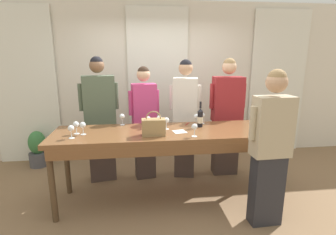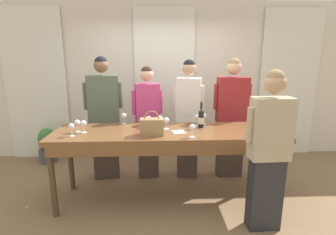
{
  "view_description": "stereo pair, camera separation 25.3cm",
  "coord_description": "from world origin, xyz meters",
  "px_view_note": "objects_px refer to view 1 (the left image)",
  "views": [
    {
      "loc": [
        -0.39,
        -3.14,
        1.88
      ],
      "look_at": [
        0.0,
        0.08,
        1.1
      ],
      "focal_mm": 28.0,
      "sensor_mm": 36.0,
      "label": 1
    },
    {
      "loc": [
        -0.14,
        -3.16,
        1.88
      ],
      "look_at": [
        0.0,
        0.08,
        1.1
      ],
      "focal_mm": 28.0,
      "sensor_mm": 36.0,
      "label": 2
    }
  ],
  "objects_px": {
    "wine_glass_center_left": "(76,125)",
    "wine_glass_near_host": "(71,129)",
    "wine_glass_back_left": "(166,121)",
    "wine_bottle": "(200,118)",
    "guest_cream_sweater": "(185,118)",
    "wine_glass_center_mid": "(148,120)",
    "guest_striped_shirt": "(227,117)",
    "wine_glass_center_right": "(83,125)",
    "handbag": "(153,127)",
    "wine_glass_by_bottle": "(194,127)",
    "wine_glass_front_mid": "(202,116)",
    "wine_glass_front_left": "(196,117)",
    "host_pouring": "(270,147)",
    "guest_pink_top": "(144,121)",
    "wine_glass_back_right": "(159,119)",
    "wine_glass_back_mid": "(269,117)",
    "wine_glass_front_right": "(122,117)",
    "potted_plant": "(38,149)",
    "tasting_bar": "(169,138)",
    "guest_olive_jacket": "(100,119)"
  },
  "relations": [
    {
      "from": "wine_glass_center_mid",
      "to": "wine_glass_back_right",
      "type": "xyz_separation_m",
      "value": [
        0.14,
        0.01,
        0.0
      ]
    },
    {
      "from": "wine_glass_front_left",
      "to": "wine_glass_back_mid",
      "type": "xyz_separation_m",
      "value": [
        0.97,
        -0.13,
        0.0
      ]
    },
    {
      "from": "guest_cream_sweater",
      "to": "wine_glass_center_left",
      "type": "bearing_deg",
      "value": -154.3
    },
    {
      "from": "wine_glass_front_left",
      "to": "host_pouring",
      "type": "relative_size",
      "value": 0.09
    },
    {
      "from": "wine_glass_center_right",
      "to": "wine_glass_near_host",
      "type": "height_order",
      "value": "same"
    },
    {
      "from": "handbag",
      "to": "wine_glass_by_bottle",
      "type": "bearing_deg",
      "value": -12.7
    },
    {
      "from": "wine_glass_by_bottle",
      "to": "host_pouring",
      "type": "distance_m",
      "value": 0.85
    },
    {
      "from": "wine_glass_center_mid",
      "to": "wine_glass_back_mid",
      "type": "height_order",
      "value": "same"
    },
    {
      "from": "wine_glass_front_left",
      "to": "wine_glass_back_left",
      "type": "distance_m",
      "value": 0.45
    },
    {
      "from": "tasting_bar",
      "to": "wine_glass_near_host",
      "type": "relative_size",
      "value": 18.61
    },
    {
      "from": "wine_glass_front_right",
      "to": "wine_glass_back_right",
      "type": "relative_size",
      "value": 1.0
    },
    {
      "from": "wine_glass_front_left",
      "to": "wine_glass_near_host",
      "type": "bearing_deg",
      "value": -165.49
    },
    {
      "from": "wine_bottle",
      "to": "guest_cream_sweater",
      "type": "bearing_deg",
      "value": 99.75
    },
    {
      "from": "wine_glass_center_left",
      "to": "wine_glass_center_mid",
      "type": "height_order",
      "value": "same"
    },
    {
      "from": "wine_glass_front_left",
      "to": "wine_glass_back_right",
      "type": "xyz_separation_m",
      "value": [
        -0.51,
        -0.05,
        0.0
      ]
    },
    {
      "from": "wine_glass_center_right",
      "to": "potted_plant",
      "type": "relative_size",
      "value": 0.25
    },
    {
      "from": "handbag",
      "to": "wine_glass_front_mid",
      "type": "xyz_separation_m",
      "value": [
        0.71,
        0.47,
        0.01
      ]
    },
    {
      "from": "wine_bottle",
      "to": "wine_glass_center_mid",
      "type": "height_order",
      "value": "wine_bottle"
    },
    {
      "from": "handbag",
      "to": "wine_glass_back_left",
      "type": "distance_m",
      "value": 0.3
    },
    {
      "from": "wine_glass_back_left",
      "to": "wine_glass_center_left",
      "type": "bearing_deg",
      "value": -176.24
    },
    {
      "from": "wine_bottle",
      "to": "wine_glass_back_right",
      "type": "bearing_deg",
      "value": 175.5
    },
    {
      "from": "host_pouring",
      "to": "wine_glass_back_mid",
      "type": "bearing_deg",
      "value": 64.46
    },
    {
      "from": "wine_glass_center_right",
      "to": "wine_glass_back_right",
      "type": "distance_m",
      "value": 0.95
    },
    {
      "from": "wine_glass_center_left",
      "to": "wine_glass_near_host",
      "type": "distance_m",
      "value": 0.17
    },
    {
      "from": "wine_glass_center_left",
      "to": "wine_glass_front_mid",
      "type": "bearing_deg",
      "value": 10.33
    },
    {
      "from": "wine_glass_near_host",
      "to": "guest_cream_sweater",
      "type": "height_order",
      "value": "guest_cream_sweater"
    },
    {
      "from": "wine_glass_front_left",
      "to": "guest_cream_sweater",
      "type": "xyz_separation_m",
      "value": [
        -0.07,
        0.47,
        -0.13
      ]
    },
    {
      "from": "wine_glass_front_right",
      "to": "wine_glass_back_mid",
      "type": "bearing_deg",
      "value": -7.43
    },
    {
      "from": "wine_glass_center_left",
      "to": "guest_pink_top",
      "type": "distance_m",
      "value": 1.1
    },
    {
      "from": "wine_glass_front_left",
      "to": "wine_glass_center_mid",
      "type": "bearing_deg",
      "value": -174.43
    },
    {
      "from": "wine_glass_center_mid",
      "to": "guest_pink_top",
      "type": "relative_size",
      "value": 0.09
    },
    {
      "from": "guest_striped_shirt",
      "to": "wine_glass_back_right",
      "type": "bearing_deg",
      "value": -154.6
    },
    {
      "from": "wine_glass_front_mid",
      "to": "host_pouring",
      "type": "xyz_separation_m",
      "value": [
        0.52,
        -0.92,
        -0.15
      ]
    },
    {
      "from": "wine_glass_front_right",
      "to": "guest_cream_sweater",
      "type": "distance_m",
      "value": 1.0
    },
    {
      "from": "handbag",
      "to": "host_pouring",
      "type": "bearing_deg",
      "value": -20.38
    },
    {
      "from": "wine_glass_back_left",
      "to": "wine_bottle",
      "type": "bearing_deg",
      "value": 7.87
    },
    {
      "from": "handbag",
      "to": "wine_glass_center_right",
      "type": "xyz_separation_m",
      "value": [
        -0.83,
        0.13,
        0.01
      ]
    },
    {
      "from": "handbag",
      "to": "wine_glass_back_mid",
      "type": "height_order",
      "value": "handbag"
    },
    {
      "from": "guest_striped_shirt",
      "to": "wine_glass_center_right",
      "type": "bearing_deg",
      "value": -160.01
    },
    {
      "from": "wine_glass_front_mid",
      "to": "wine_glass_center_right",
      "type": "bearing_deg",
      "value": -167.73
    },
    {
      "from": "wine_glass_front_left",
      "to": "wine_glass_back_left",
      "type": "relative_size",
      "value": 1.0
    },
    {
      "from": "wine_glass_center_left",
      "to": "guest_olive_jacket",
      "type": "distance_m",
      "value": 0.73
    },
    {
      "from": "guest_striped_shirt",
      "to": "host_pouring",
      "type": "height_order",
      "value": "guest_striped_shirt"
    },
    {
      "from": "wine_bottle",
      "to": "guest_pink_top",
      "type": "relative_size",
      "value": 0.2
    },
    {
      "from": "handbag",
      "to": "wine_glass_back_mid",
      "type": "distance_m",
      "value": 1.59
    },
    {
      "from": "wine_glass_back_left",
      "to": "handbag",
      "type": "bearing_deg",
      "value": -126.83
    },
    {
      "from": "handbag",
      "to": "wine_glass_front_right",
      "type": "relative_size",
      "value": 1.91
    },
    {
      "from": "wine_glass_center_left",
      "to": "wine_glass_center_right",
      "type": "bearing_deg",
      "value": -24.14
    },
    {
      "from": "wine_glass_center_mid",
      "to": "guest_cream_sweater",
      "type": "height_order",
      "value": "guest_cream_sweater"
    },
    {
      "from": "guest_cream_sweater",
      "to": "host_pouring",
      "type": "bearing_deg",
      "value": -62.53
    }
  ]
}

